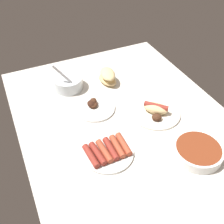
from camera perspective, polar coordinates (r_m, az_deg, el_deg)
The scene contains 7 objects.
ground_plane at distance 118.54cm, azimuth 3.04°, elevation -2.42°, with size 120.00×90.00×3.00cm, color silver.
plate_hotdog_assembled at distance 121.08cm, azimuth 9.24°, elevation 0.22°, with size 22.39×22.39×5.61cm.
plate_sausages at distance 103.82cm, azimuth -0.94°, elevation -8.37°, with size 20.07×20.07×3.49cm.
plate_grilled_meat at distance 122.93cm, azimuth -3.79°, elevation 1.05°, with size 18.29×18.29×3.99cm.
bowl_chili at distance 107.77cm, azimuth 17.80°, elevation -7.87°, with size 18.85×18.85×4.24cm.
bowl_coleslaw at distance 135.46cm, azimuth -9.28°, elevation 6.22°, with size 14.34×14.34×15.33cm.
bread_stack at distance 137.36cm, azimuth -0.94°, elevation 7.49°, with size 12.93×9.21×7.20cm.
Camera 1 is at (74.36, -40.98, 81.23)cm, focal length 42.96 mm.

